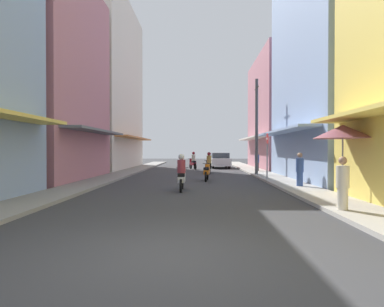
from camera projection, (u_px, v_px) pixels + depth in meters
The scene contains 18 objects.
ground_plane at pixel (191, 177), 20.79m from camera, with size 85.43×85.43×0.00m, color #38383A.
sidewalk_left at pixel (115, 176), 20.92m from camera, with size 1.73×46.83×0.12m, color gray.
sidewalk_right at pixel (269, 176), 20.66m from camera, with size 1.73×46.83×0.12m, color #ADA89E.
building_left_mid at pixel (36, 79), 18.48m from camera, with size 7.05×8.67×11.53m.
building_left_far at pixel (98, 87), 29.55m from camera, with size 7.05×12.41×14.98m.
building_right_mid at pixel (345, 43), 18.44m from camera, with size 7.05×10.53×15.56m.
building_right_far at pixel (289, 113), 30.13m from camera, with size 7.05×11.08×10.27m.
motorbike_orange at pixel (207, 172), 18.30m from camera, with size 0.55×1.81×0.96m.
motorbike_maroon at pixel (193, 161), 28.83m from camera, with size 0.78×1.73×1.58m.
motorbike_white at pixel (182, 174), 13.83m from camera, with size 0.55×1.81×1.58m.
motorbike_black at pixel (209, 164), 23.70m from camera, with size 0.55×1.81×1.58m.
parked_car at pixel (220, 160), 31.23m from camera, with size 1.89×4.16×1.45m.
pedestrian_crossing at pixel (343, 185), 8.84m from camera, with size 0.34×0.34×1.57m.
pedestrian_foreground at pixel (300, 171), 14.62m from camera, with size 0.34×0.34×1.62m.
pedestrian_midway at pixel (257, 162), 25.23m from camera, with size 0.34×0.34×1.62m.
vendor_umbrella at pixel (343, 132), 10.66m from camera, with size 1.88×1.88×2.57m.
utility_pole at pixel (257, 126), 21.60m from camera, with size 0.20×1.20×6.44m.
street_sign_no_entry at pixel (267, 150), 17.70m from camera, with size 0.07×0.60×2.65m.
Camera 1 is at (0.56, -5.35, 1.75)m, focal length 30.47 mm.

